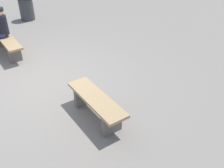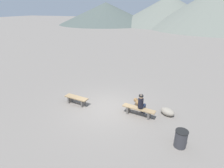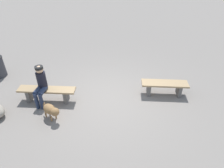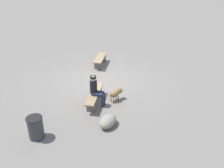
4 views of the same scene
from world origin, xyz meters
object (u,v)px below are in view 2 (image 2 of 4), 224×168
object	(u,v)px
bench_right	(139,110)
trash_bin	(181,139)
bench_left	(76,99)
dog	(137,102)
boulder	(167,112)
seated_person	(141,103)

from	to	relation	value
bench_right	trash_bin	world-z (taller)	trash_bin
bench_left	trash_bin	xyz separation A→B (m)	(5.99, -1.59, 0.06)
bench_left	dog	world-z (taller)	dog
dog	bench_right	bearing A→B (deg)	152.64
boulder	seated_person	bearing A→B (deg)	-158.17
seated_person	boulder	xyz separation A→B (m)	(1.35, 0.54, -0.54)
seated_person	bench_right	bearing A→B (deg)	-127.73
dog	boulder	bearing A→B (deg)	-142.86
seated_person	bench_left	bearing A→B (deg)	-163.53
seated_person	trash_bin	size ratio (longest dim) A/B	1.63
bench_right	seated_person	bearing A→B (deg)	45.71
bench_right	dog	bearing A→B (deg)	115.14
seated_person	trash_bin	distance (m)	2.75
seated_person	dog	bearing A→B (deg)	130.17
bench_right	seated_person	world-z (taller)	seated_person
bench_right	bench_left	bearing A→B (deg)	-171.29
boulder	trash_bin	bearing A→B (deg)	-72.59
dog	boulder	xyz separation A→B (m)	(1.74, -0.23, -0.14)
dog	seated_person	bearing A→B (deg)	161.10
bench_right	trash_bin	size ratio (longest dim) A/B	2.34
dog	boulder	distance (m)	1.76
bench_left	trash_bin	distance (m)	6.19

